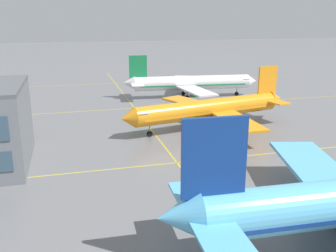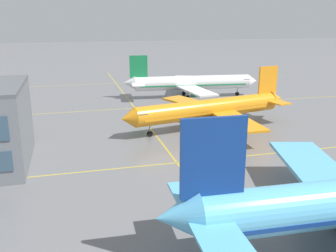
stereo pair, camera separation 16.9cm
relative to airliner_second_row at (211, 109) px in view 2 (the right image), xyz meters
name	(u,v)px [view 2 (the right image)]	position (x,y,z in m)	size (l,w,h in m)	color
airliner_second_row	(211,109)	(0.00, 0.00, 0.00)	(33.80, 28.71, 10.56)	orange
airliner_third_row	(191,83)	(5.04, 26.98, 0.04)	(34.35, 29.48, 10.67)	white
taxiway_markings	(151,129)	(-10.70, 1.76, -3.60)	(117.07, 149.52, 0.01)	yellow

